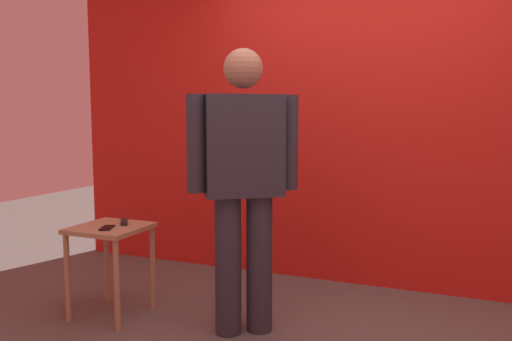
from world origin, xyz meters
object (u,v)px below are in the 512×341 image
object	(u,v)px
side_table	(111,243)
cell_phone	(107,228)
tv_remote	(124,222)
standing_person	(244,177)

from	to	relation	value
side_table	cell_phone	world-z (taller)	cell_phone
cell_phone	tv_remote	world-z (taller)	tv_remote
side_table	standing_person	bearing A→B (deg)	6.09
standing_person	side_table	size ratio (longest dim) A/B	2.84
side_table	tv_remote	size ratio (longest dim) A/B	3.61
standing_person	side_table	xyz separation A→B (m)	(-0.93, -0.10, -0.48)
standing_person	tv_remote	distance (m)	0.96
side_table	tv_remote	xyz separation A→B (m)	(0.04, 0.10, 0.13)
standing_person	tv_remote	xyz separation A→B (m)	(-0.89, 0.00, -0.35)
side_table	tv_remote	world-z (taller)	tv_remote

